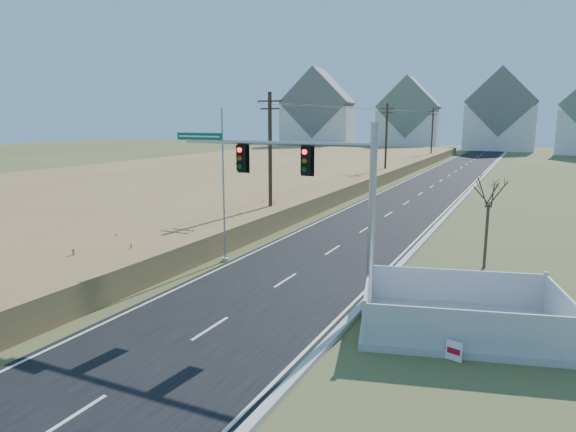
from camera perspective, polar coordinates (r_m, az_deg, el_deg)
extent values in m
plane|color=#484E26|center=(20.10, -5.36, -10.46)|extent=(260.00, 260.00, 0.00)
cube|color=black|center=(67.11, 17.20, 4.13)|extent=(8.00, 180.00, 0.06)
cube|color=#B2AFA8|center=(66.63, 20.73, 3.92)|extent=(0.30, 180.00, 0.18)
cube|color=#9C7B46|center=(65.72, -5.41, 4.98)|extent=(38.00, 110.00, 1.30)
cylinder|color=#422D1E|center=(35.11, -2.00, 6.27)|extent=(0.26, 0.26, 9.00)
cube|color=#422D1E|center=(35.02, -2.04, 12.65)|extent=(1.80, 0.10, 0.10)
cube|color=#422D1E|center=(35.00, -2.03, 11.83)|extent=(1.40, 0.10, 0.10)
cylinder|color=#422D1E|center=(63.19, 10.84, 8.10)|extent=(0.26, 0.26, 9.00)
cube|color=#422D1E|center=(63.14, 10.97, 11.64)|extent=(1.80, 0.10, 0.10)
cube|color=#422D1E|center=(63.13, 10.95, 11.19)|extent=(1.40, 0.10, 0.10)
cylinder|color=#422D1E|center=(92.48, 15.71, 8.69)|extent=(0.26, 0.26, 9.00)
cube|color=#422D1E|center=(92.45, 15.83, 11.11)|extent=(1.80, 0.10, 0.10)
cube|color=#422D1E|center=(92.44, 15.82, 10.80)|extent=(1.40, 0.10, 0.10)
cube|color=white|center=(125.46, 3.33, 9.75)|extent=(17.38, 13.12, 10.00)
cube|color=slate|center=(125.50, 3.36, 12.45)|extent=(17.69, 13.38, 16.29)
cube|color=white|center=(127.10, 13.21, 9.28)|extent=(14.66, 10.95, 9.00)
cube|color=slate|center=(127.10, 13.32, 11.71)|extent=(14.93, 11.17, 14.26)
cube|color=white|center=(128.26, 22.48, 8.99)|extent=(15.00, 10.00, 10.00)
cube|color=slate|center=(128.29, 22.67, 11.62)|extent=(15.27, 10.20, 15.27)
cylinder|color=#9EA0A5|center=(20.10, 8.97, -10.23)|extent=(0.61, 0.61, 0.20)
cylinder|color=#9EA0A5|center=(19.14, 9.28, -0.50)|extent=(0.26, 0.26, 7.13)
cylinder|color=#9EA0A5|center=(20.30, -1.70, 8.11)|extent=(8.15, 0.19, 0.16)
cube|color=black|center=(19.73, 2.02, 6.21)|extent=(0.34, 0.28, 1.05)
cube|color=black|center=(21.03, -5.18, 6.46)|extent=(0.34, 0.28, 1.05)
cube|color=#05603F|center=(22.09, -9.83, 8.71)|extent=(2.24, 0.05, 0.31)
cube|color=#B7B5AD|center=(19.23, 18.61, -11.59)|extent=(7.76, 6.21, 0.26)
cube|color=silver|center=(16.95, 19.72, -11.90)|extent=(6.32, 1.73, 1.30)
cube|color=silver|center=(20.98, 17.97, -7.38)|extent=(6.32, 1.73, 1.30)
cube|color=silver|center=(18.76, 8.74, -9.14)|extent=(1.18, 4.22, 1.30)
cube|color=silver|center=(19.68, 28.30, -9.40)|extent=(1.18, 4.22, 1.30)
cube|color=white|center=(16.85, 17.96, -14.07)|extent=(0.50, 0.19, 0.62)
cube|color=#AF0B1E|center=(16.83, 17.92, -14.11)|extent=(0.39, 0.13, 0.18)
cylinder|color=#B7B5AD|center=(26.83, -6.99, -4.83)|extent=(0.35, 0.35, 0.16)
cylinder|color=#9EA0A5|center=(26.07, -7.18, 3.25)|extent=(0.10, 0.10, 7.76)
cylinder|color=#4C3F33|center=(26.89, 21.16, -2.16)|extent=(0.14, 0.14, 3.15)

